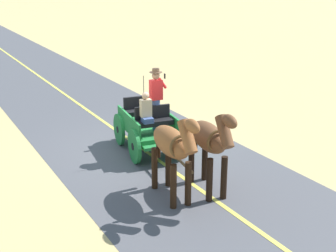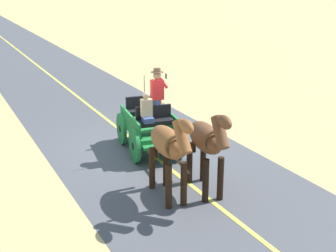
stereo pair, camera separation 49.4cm
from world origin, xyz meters
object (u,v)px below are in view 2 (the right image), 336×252
horse_drawn_carriage (150,124)px  traffic_cone (159,101)px  horse_near_side (207,141)px  horse_off_side (169,145)px

horse_drawn_carriage → traffic_cone: (-2.29, -4.03, -0.57)m
traffic_cone → horse_near_side: bearing=72.2°
horse_drawn_carriage → horse_off_side: size_ratio=2.04×
horse_drawn_carriage → horse_near_side: (-0.02, 3.06, 0.51)m
horse_drawn_carriage → horse_near_side: bearing=90.3°
horse_near_side → horse_off_side: bearing=-8.4°
horse_off_side → traffic_cone: size_ratio=4.42×
horse_drawn_carriage → traffic_cone: bearing=-119.7°
horse_off_side → traffic_cone: 7.73m
horse_drawn_carriage → traffic_cone: size_ratio=9.02×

